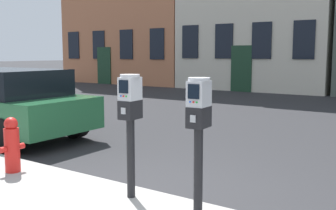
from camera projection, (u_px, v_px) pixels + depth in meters
The scene contains 4 objects.
ground_plane at pixel (143, 207), 4.61m from camera, with size 160.00×160.00×0.00m, color #28282B.
parking_meter_near_kerb at pixel (130, 113), 4.42m from camera, with size 0.23×0.26×1.37m.
parking_meter_twin_adjacent at pixel (199, 121), 3.93m from camera, with size 0.23×0.26×1.37m.
fire_hydrant at pixel (12, 145), 5.46m from camera, with size 0.20×0.36×0.75m.
Camera 1 is at (2.75, -3.48, 1.74)m, focal length 43.32 mm.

